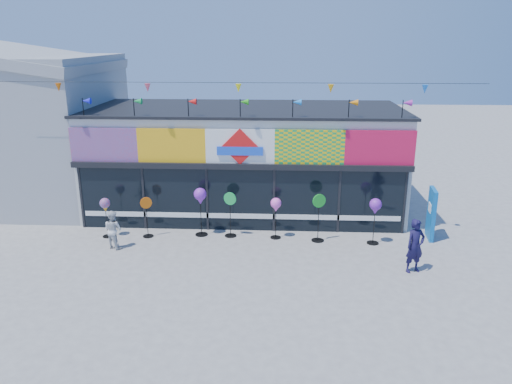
# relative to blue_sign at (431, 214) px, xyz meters

# --- Properties ---
(ground) EXTENTS (80.00, 80.00, 0.00)m
(ground) POSITION_rel_blue_sign_xyz_m (-6.63, -2.99, -0.90)
(ground) COLOR gray
(ground) RESTS_ON ground
(kite_shop) EXTENTS (16.00, 5.70, 5.31)m
(kite_shop) POSITION_rel_blue_sign_xyz_m (-6.63, 2.96, 1.15)
(kite_shop) COLOR silver
(kite_shop) RESTS_ON ground
(neighbour_building) EXTENTS (8.18, 7.20, 6.87)m
(neighbour_building) POSITION_rel_blue_sign_xyz_m (-16.63, 4.01, 2.30)
(neighbour_building) COLOR #959799
(neighbour_building) RESTS_ON ground
(blue_sign) EXTENTS (0.22, 0.90, 1.79)m
(blue_sign) POSITION_rel_blue_sign_xyz_m (0.00, 0.00, 0.00)
(blue_sign) COLOR #0B5DA8
(blue_sign) RESTS_ON ground
(spinner_0) EXTENTS (0.36, 0.36, 1.42)m
(spinner_0) POSITION_rel_blue_sign_xyz_m (-11.26, -0.45, 0.24)
(spinner_0) COLOR black
(spinner_0) RESTS_ON ground
(spinner_1) EXTENTS (0.39, 0.37, 1.45)m
(spinner_1) POSITION_rel_blue_sign_xyz_m (-9.84, -0.38, -0.13)
(spinner_1) COLOR black
(spinner_1) RESTS_ON ground
(spinner_2) EXTENTS (0.44, 0.44, 1.74)m
(spinner_2) POSITION_rel_blue_sign_xyz_m (-7.99, -0.13, 0.49)
(spinner_2) COLOR black
(spinner_2) RESTS_ON ground
(spinner_3) EXTENTS (0.45, 0.41, 1.61)m
(spinner_3) POSITION_rel_blue_sign_xyz_m (-6.94, -0.18, -0.05)
(spinner_3) COLOR black
(spinner_3) RESTS_ON ground
(spinner_4) EXTENTS (0.37, 0.37, 1.46)m
(spinner_4) POSITION_rel_blue_sign_xyz_m (-5.36, -0.26, 0.27)
(spinner_4) COLOR black
(spinner_4) RESTS_ON ground
(spinner_5) EXTENTS (0.45, 0.43, 1.68)m
(spinner_5) POSITION_rel_blue_sign_xyz_m (-3.90, -0.45, -0.01)
(spinner_5) COLOR black
(spinner_5) RESTS_ON ground
(spinner_6) EXTENTS (0.41, 0.41, 1.60)m
(spinner_6) POSITION_rel_blue_sign_xyz_m (-2.04, -0.59, 0.38)
(spinner_6) COLOR black
(spinner_6) RESTS_ON ground
(adult_man) EXTENTS (0.70, 0.59, 1.65)m
(adult_man) POSITION_rel_blue_sign_xyz_m (-1.21, -2.68, -0.08)
(adult_man) COLOR #161239
(adult_man) RESTS_ON ground
(child) EXTENTS (0.72, 0.60, 1.29)m
(child) POSITION_rel_blue_sign_xyz_m (-10.71, -1.39, -0.25)
(child) COLOR silver
(child) RESTS_ON ground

